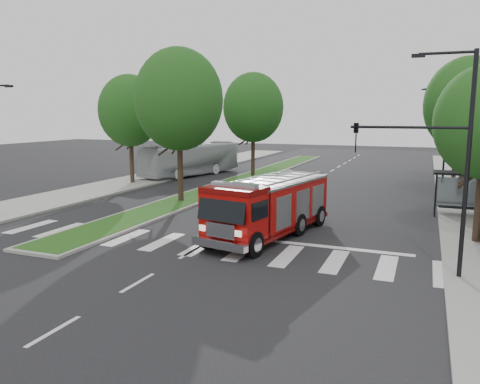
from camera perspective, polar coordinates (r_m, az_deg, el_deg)
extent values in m
plane|color=black|center=(23.85, -1.53, -4.78)|extent=(140.00, 140.00, 0.00)
cube|color=gray|center=(39.60, -15.20, 0.71)|extent=(5.00, 80.00, 0.15)
cube|color=gray|center=(42.45, 0.65, 1.60)|extent=(3.00, 50.00, 0.14)
cube|color=#1A4714|center=(42.44, 0.65, 1.70)|extent=(2.60, 49.50, 0.02)
cylinder|color=black|center=(29.00, 22.75, -0.44)|extent=(0.08, 0.08, 2.50)
cylinder|color=black|center=(30.18, 22.72, -0.08)|extent=(0.08, 0.08, 2.50)
cube|color=black|center=(29.48, 25.62, 2.07)|extent=(3.20, 1.60, 0.12)
cube|color=#8C99A5|center=(30.33, 25.37, -0.12)|extent=(2.80, 0.04, 1.80)
cube|color=black|center=(29.77, 25.34, -1.75)|extent=(2.40, 0.40, 0.08)
cylinder|color=black|center=(23.68, 27.11, -1.30)|extent=(0.36, 0.36, 3.74)
cylinder|color=black|center=(35.49, 25.47, 2.60)|extent=(0.36, 0.36, 4.40)
ellipsoid|color=#103B11|center=(35.31, 25.96, 9.55)|extent=(5.60, 5.60, 6.44)
cylinder|color=black|center=(45.45, 24.70, 3.68)|extent=(0.36, 0.36, 3.96)
ellipsoid|color=#103B11|center=(45.28, 25.04, 8.55)|extent=(5.00, 5.00, 5.75)
cylinder|color=black|center=(31.36, -7.29, 2.87)|extent=(0.36, 0.36, 4.62)
ellipsoid|color=#103B11|center=(31.18, -7.47, 11.14)|extent=(5.80, 5.80, 6.67)
cylinder|color=black|center=(44.07, 1.59, 4.67)|extent=(0.36, 0.36, 4.40)
ellipsoid|color=#103B11|center=(43.93, 1.62, 10.27)|extent=(5.60, 5.60, 6.44)
cylinder|color=black|center=(40.68, -13.07, 3.88)|extent=(0.36, 0.36, 4.18)
ellipsoid|color=#103B11|center=(40.50, -13.29, 9.63)|extent=(5.20, 5.20, 5.98)
cylinder|color=black|center=(17.87, 25.97, 2.53)|extent=(0.16, 0.16, 8.00)
cylinder|color=black|center=(17.85, 23.92, 15.24)|extent=(1.80, 0.10, 0.10)
cube|color=black|center=(17.84, 20.92, 15.27)|extent=(0.45, 0.20, 0.12)
cylinder|color=black|center=(17.74, 19.80, 7.43)|extent=(4.00, 0.10, 0.10)
imported|color=black|center=(17.91, 13.94, 6.43)|extent=(0.18, 0.22, 1.10)
cube|color=black|center=(28.56, -26.36, 11.48)|extent=(0.45, 0.20, 0.12)
cylinder|color=black|center=(41.28, 23.76, 6.06)|extent=(0.16, 0.16, 8.00)
cylinder|color=black|center=(41.28, 22.85, 11.55)|extent=(1.80, 0.10, 0.10)
cube|color=black|center=(41.27, 21.58, 11.56)|extent=(0.45, 0.20, 0.12)
cube|color=#650605|center=(22.82, 3.66, -4.15)|extent=(4.07, 8.73, 0.25)
cube|color=#9C0A08|center=(23.29, 4.65, -1.24)|extent=(3.69, 6.77, 2.00)
cube|color=#9C0A08|center=(20.00, -0.66, -2.98)|extent=(2.80, 2.25, 2.10)
cube|color=#B2B2B7|center=(23.12, 4.68, 1.32)|extent=(3.69, 6.77, 0.12)
cylinder|color=#B2B2B7|center=(23.53, 2.75, 1.97)|extent=(1.25, 5.91, 0.10)
cylinder|color=#B2B2B7|center=(22.69, 6.69, 1.64)|extent=(1.25, 5.91, 0.10)
cube|color=silver|center=(19.31, -2.56, -6.35)|extent=(2.62, 0.84, 0.35)
cube|color=#8C99A5|center=(19.76, -0.67, 0.85)|extent=(2.23, 0.77, 0.18)
cylinder|color=black|center=(20.64, -3.80, -5.47)|extent=(0.56, 1.15, 1.10)
cylinder|color=black|center=(19.40, 1.70, -6.43)|extent=(0.56, 1.15, 1.10)
cylinder|color=black|center=(24.05, 2.20, -3.31)|extent=(0.56, 1.15, 1.10)
cylinder|color=black|center=(22.99, 7.15, -3.97)|extent=(0.56, 1.15, 1.10)
cylinder|color=black|center=(26.10, 4.89, -2.33)|extent=(0.56, 1.15, 1.10)
cylinder|color=black|center=(25.13, 9.54, -2.88)|extent=(0.56, 1.15, 1.10)
imported|color=silver|center=(45.58, -6.00, 4.03)|extent=(5.62, 11.83, 3.21)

